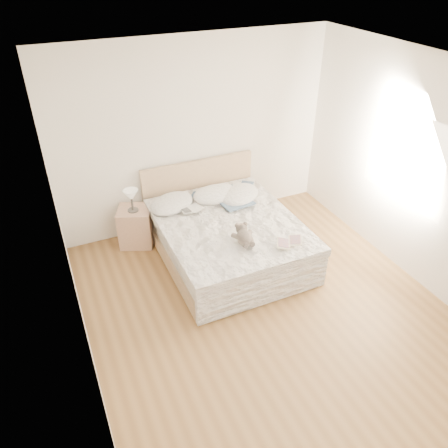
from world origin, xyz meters
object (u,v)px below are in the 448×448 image
at_px(bed, 226,237).
at_px(nightstand, 136,226).
at_px(teddy_bear, 245,241).
at_px(childrens_book, 289,242).
at_px(table_lamp, 131,196).
at_px(photo_book, 190,209).

distance_m(bed, nightstand, 1.30).
distance_m(bed, teddy_bear, 0.71).
xyz_separation_m(bed, childrens_book, (0.45, -0.84, 0.32)).
bearing_deg(childrens_book, table_lamp, 163.03).
distance_m(bed, childrens_book, 1.00).
relative_size(table_lamp, childrens_book, 0.97).
bearing_deg(childrens_book, bed, 147.64).
bearing_deg(teddy_bear, bed, 91.46).
height_order(bed, photo_book, bed).
height_order(nightstand, childrens_book, childrens_book).
bearing_deg(nightstand, table_lamp, -117.17).
relative_size(photo_book, teddy_bear, 0.89).
bearing_deg(table_lamp, photo_book, -30.13).
xyz_separation_m(nightstand, photo_book, (0.67, -0.43, 0.35)).
xyz_separation_m(table_lamp, childrens_book, (1.50, -1.58, -0.16)).
relative_size(table_lamp, photo_book, 1.08).
height_order(childrens_book, teddy_bear, teddy_bear).
relative_size(nightstand, childrens_book, 1.70).
bearing_deg(photo_book, teddy_bear, -83.61).
bearing_deg(table_lamp, childrens_book, -46.57).
height_order(bed, nightstand, bed).
bearing_deg(nightstand, teddy_bear, -54.67).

